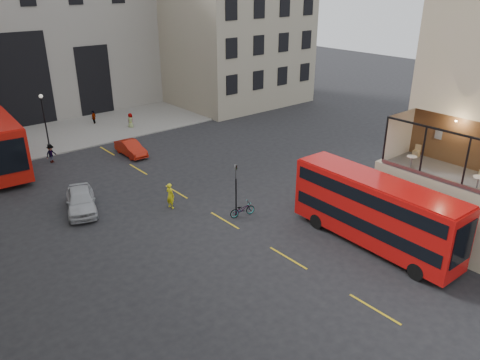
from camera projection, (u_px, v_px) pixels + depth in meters
ground at (397, 293)px, 24.28m from camera, size 140.00×140.00×0.00m
host_frontage at (466, 217)px, 27.21m from camera, size 3.00×11.00×4.50m
cafe_floor at (474, 181)px, 26.30m from camera, size 3.00×10.00×0.10m
gateway at (0, 34)px, 51.42m from camera, size 35.00×10.60×18.00m
building_right at (224, 18)px, 60.09m from camera, size 16.60×18.60×20.00m
pavement_far at (36, 139)px, 47.49m from camera, size 40.00×12.00×0.12m
traffic_light_near at (236, 184)px, 31.18m from camera, size 0.16×0.20×3.80m
street_lamp_b at (46, 125)px, 43.75m from camera, size 0.36×0.36×5.33m
bus_near at (375, 209)px, 27.81m from camera, size 2.77×10.89×4.32m
car_a at (81, 200)px, 32.57m from camera, size 3.39×5.15×1.63m
car_b at (131, 148)px, 42.98m from camera, size 1.46×4.11×1.35m
bicycle at (242, 209)px, 32.02m from camera, size 1.97×1.02×0.98m
cyclist at (170, 196)px, 32.99m from camera, size 0.58×0.76×1.88m
pedestrian_b at (51, 154)px, 41.22m from camera, size 1.20×0.97×1.63m
pedestrian_c at (94, 118)px, 51.99m from camera, size 0.94×0.89×1.56m
pedestrian_d at (131, 121)px, 50.75m from camera, size 0.81×0.95×1.65m
cafe_table_mid at (478, 181)px, 24.95m from camera, size 0.60×0.60×0.75m
cafe_table_far at (412, 160)px, 27.83m from camera, size 0.59×0.59×0.74m
cafe_chair_d at (416, 153)px, 29.70m from camera, size 0.43×0.43×0.77m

